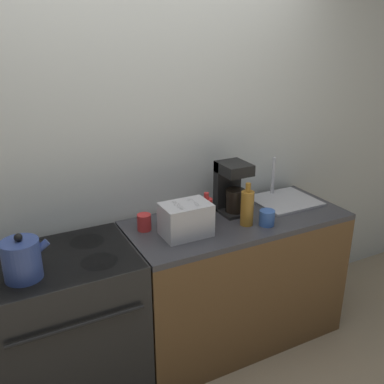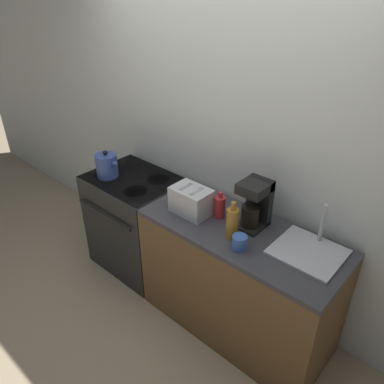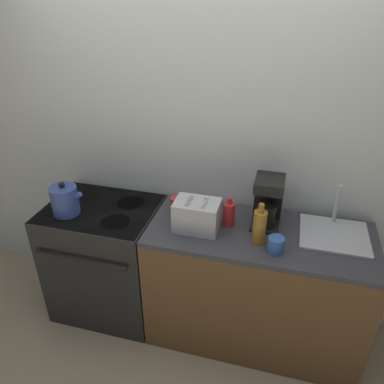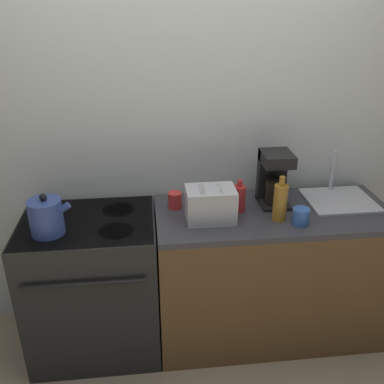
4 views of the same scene
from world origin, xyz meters
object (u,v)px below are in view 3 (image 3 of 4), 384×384
(stove, at_px, (107,258))
(kettle, at_px, (65,200))
(bottle_amber, at_px, (259,227))
(toaster, at_px, (197,215))
(bottle_red, at_px, (229,214))
(cup_blue, at_px, (276,245))
(coffee_maker, at_px, (268,200))
(cup_red, at_px, (176,204))

(stove, height_order, kettle, kettle)
(bottle_amber, bearing_deg, kettle, -179.56)
(toaster, relative_size, bottle_amber, 1.04)
(bottle_amber, xyz_separation_m, bottle_red, (-0.21, 0.14, -0.03))
(cup_blue, bearing_deg, bottle_red, 147.27)
(kettle, relative_size, bottle_red, 1.20)
(stove, bearing_deg, bottle_amber, -5.30)
(cup_blue, bearing_deg, coffee_maker, 106.12)
(kettle, relative_size, coffee_maker, 0.70)
(bottle_red, bearing_deg, toaster, -153.43)
(bottle_amber, relative_size, bottle_red, 1.36)
(cup_red, xyz_separation_m, cup_blue, (0.69, -0.28, -0.00))
(stove, relative_size, toaster, 3.24)
(kettle, height_order, cup_red, kettle)
(stove, bearing_deg, kettle, -149.13)
(kettle, height_order, bottle_amber, bottle_amber)
(kettle, xyz_separation_m, cup_blue, (1.40, -0.05, -0.05))
(toaster, xyz_separation_m, cup_blue, (0.50, -0.11, -0.05))
(kettle, xyz_separation_m, cup_red, (0.71, 0.23, -0.05))
(stove, relative_size, bottle_amber, 3.37)
(toaster, bearing_deg, bottle_red, 26.57)
(coffee_maker, height_order, cup_blue, coffee_maker)
(toaster, bearing_deg, coffee_maker, 22.65)
(stove, xyz_separation_m, bottle_amber, (1.11, -0.10, 0.56))
(kettle, xyz_separation_m, toaster, (0.90, 0.06, -0.00))
(kettle, distance_m, bottle_red, 1.10)
(coffee_maker, distance_m, bottle_amber, 0.23)
(coffee_maker, relative_size, bottle_amber, 1.25)
(toaster, bearing_deg, cup_blue, -12.18)
(kettle, distance_m, cup_red, 0.75)
(toaster, distance_m, bottle_amber, 0.40)
(kettle, xyz_separation_m, coffee_maker, (1.32, 0.23, 0.07))
(bottle_amber, relative_size, cup_red, 2.71)
(coffee_maker, height_order, cup_red, coffee_maker)
(bottle_red, height_order, cup_red, bottle_red)
(coffee_maker, bearing_deg, stove, -174.06)
(kettle, xyz_separation_m, bottle_red, (1.09, 0.15, -0.02))
(cup_red, relative_size, cup_blue, 1.04)
(stove, xyz_separation_m, toaster, (0.71, -0.06, 0.54))
(stove, bearing_deg, toaster, -4.56)
(cup_blue, bearing_deg, bottle_amber, 149.64)
(stove, bearing_deg, coffee_maker, 5.94)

